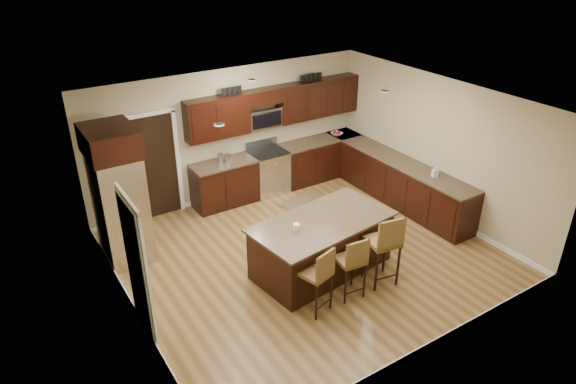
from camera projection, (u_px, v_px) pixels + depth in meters
floor at (307, 254)px, 8.94m from camera, size 6.00×6.00×0.00m
ceiling at (310, 105)px, 7.71m from camera, size 6.00×6.00×0.00m
wall_back at (231, 134)px, 10.39m from camera, size 6.00×0.00×6.00m
wall_left at (124, 239)px, 6.89m from camera, size 0.00×5.50×5.50m
wall_right at (437, 148)px, 9.77m from camera, size 0.00×5.50×5.50m
base_cabinets at (343, 176)px, 10.73m from camera, size 4.02×3.96×0.92m
upper_cabinets at (279, 105)px, 10.54m from camera, size 4.00×0.33×0.80m
range at (268, 171)px, 10.89m from camera, size 0.76×0.64×1.11m
microwave at (263, 118)px, 10.48m from camera, size 0.76×0.31×0.40m
doorway at (154, 167)px, 9.73m from camera, size 0.85×0.03×2.06m
pantry_door at (136, 269)px, 6.82m from camera, size 0.03×0.80×2.04m
letter_decor at (272, 84)px, 10.26m from camera, size 2.20×0.03×0.15m
island at (322, 246)px, 8.39m from camera, size 2.44×1.48×0.92m
stool_left at (319, 274)px, 7.33m from camera, size 0.49×0.49×1.07m
stool_mid at (353, 261)px, 7.63m from camera, size 0.43×0.43×1.05m
stool_right at (385, 242)px, 7.87m from camera, size 0.53×0.53×1.23m
refrigerator at (118, 194)px, 8.38m from camera, size 0.79×1.01×2.35m
floor_mat at (303, 202)px, 10.66m from camera, size 1.04×0.82×0.01m
fruit_bowl at (337, 134)px, 11.54m from camera, size 0.26×0.26×0.06m
soap_bottle at (435, 171)px, 9.56m from camera, size 0.12×0.13×0.22m
canister_tall at (221, 158)px, 10.12m from camera, size 0.12×0.12×0.21m
canister_short at (227, 158)px, 10.20m from camera, size 0.11×0.11×0.18m
island_jar at (296, 227)px, 7.90m from camera, size 0.10×0.10×0.10m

